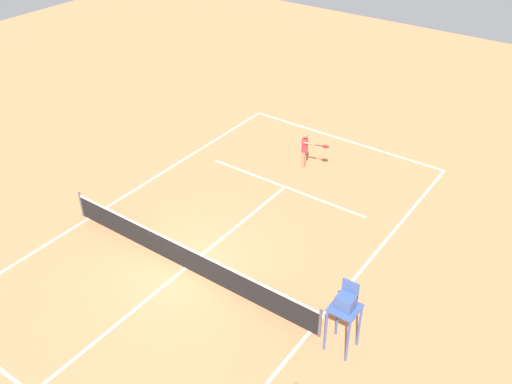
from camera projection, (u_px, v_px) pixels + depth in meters
The scene contains 6 objects.
ground_plane at pixel (186, 268), 19.38m from camera, with size 60.00×60.00×0.00m, color #D37A4C.
court_lines at pixel (186, 268), 19.38m from camera, with size 10.00×22.77×0.01m.
tennis_net at pixel (185, 257), 19.11m from camera, with size 10.60×0.10×1.07m.
player_serving at pixel (306, 147), 24.41m from camera, with size 1.30×0.45×1.65m.
tennis_ball at pixel (251, 189), 23.42m from camera, with size 0.07×0.07×0.07m, color #CCE033.
umpire_chair at pixel (345, 307), 15.62m from camera, with size 0.80×0.80×2.41m.
Camera 1 is at (-10.48, 10.58, 12.90)m, focal length 39.77 mm.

